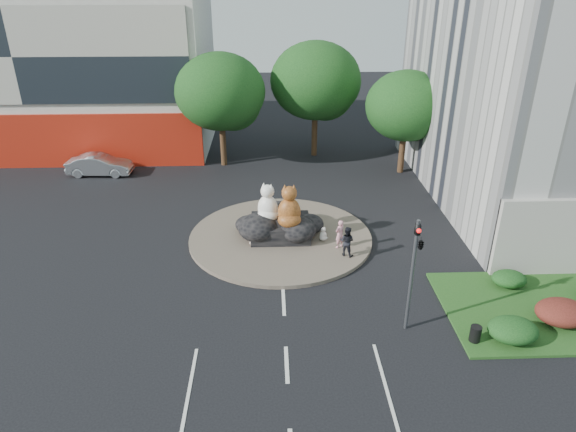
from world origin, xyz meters
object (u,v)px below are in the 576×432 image
Objects in this scene: pedestrian_dark at (347,241)px; parked_car at (100,165)px; pedestrian_pink at (340,234)px; cat_tabby at (289,205)px; cat_white at (268,202)px; litter_bin at (475,334)px; kitten_white at (323,233)px; kitten_calico at (253,238)px.

parked_car is at bearing -8.58° from pedestrian_dark.
cat_tabby is at bearing -56.69° from pedestrian_pink.
cat_tabby reaches higher than parked_car.
pedestrian_pink is 0.98× the size of pedestrian_dark.
cat_white is at bearing -127.37° from parked_car.
pedestrian_dark is (0.26, -0.84, 0.02)m from pedestrian_pink.
cat_white reaches higher than parked_car.
pedestrian_dark is 2.38× the size of litter_bin.
kitten_white is 1.20m from pedestrian_pink.
pedestrian_pink reaches higher than kitten_calico.
cat_white is 4.22m from pedestrian_pink.
pedestrian_pink reaches higher than parked_car.
kitten_white is 18.50m from parked_car.
pedestrian_dark reaches higher than kitten_calico.
parked_car is 27.91m from litter_bin.
cat_tabby reaches higher than cat_white.
pedestrian_dark is at bearing -125.34° from parked_car.
cat_tabby is at bearing -3.50° from cat_white.
pedestrian_pink is at bearing 120.28° from litter_bin.
kitten_calico reaches higher than litter_bin.
pedestrian_dark is at bearing 69.26° from pedestrian_pink.
cat_tabby is at bearing 129.67° from litter_bin.
cat_white reaches higher than pedestrian_pink.
kitten_calico is 1.06× the size of kitten_white.
cat_tabby is 2.84× the size of kitten_calico.
pedestrian_pink is 0.88m from pedestrian_dark.
litter_bin is (5.20, -8.44, -0.13)m from kitten_white.
litter_bin is (4.44, -7.61, -0.52)m from pedestrian_pink.
cat_white is 1.35× the size of pedestrian_dark.
parked_car is (-15.80, 11.60, -0.23)m from pedestrian_pink.
pedestrian_dark is (4.78, -1.25, 0.38)m from kitten_calico.
cat_tabby is at bearing 147.05° from kitten_white.
kitten_calico is at bearing -163.14° from cat_tabby.
kitten_calico is 4.56m from pedestrian_pink.
pedestrian_pink reaches higher than litter_bin.
kitten_white is at bearing 121.66° from litter_bin.
pedestrian_dark is (2.86, -1.72, -1.28)m from cat_tabby.
parked_car is at bearing 167.10° from cat_white.
cat_tabby is at bearing 50.40° from kitten_calico.
pedestrian_pink is at bearing -123.86° from parked_car.
cat_white is 0.47× the size of parked_car.
pedestrian_dark reaches higher than parked_car.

